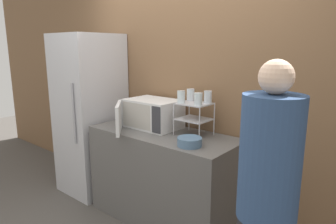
% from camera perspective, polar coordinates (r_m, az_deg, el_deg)
% --- Properties ---
extents(wall_back, '(8.00, 0.06, 2.60)m').
position_cam_1_polar(wall_back, '(3.07, 3.28, 4.42)').
color(wall_back, brown).
rests_on(wall_back, ground_plane).
extents(counter, '(1.49, 0.63, 0.92)m').
position_cam_1_polar(counter, '(3.04, -0.99, -12.24)').
color(counter, '#595654').
rests_on(counter, ground_plane).
extents(microwave, '(0.55, 0.69, 0.29)m').
position_cam_1_polar(microwave, '(3.02, -3.18, -0.32)').
color(microwave, silver).
rests_on(microwave, counter).
extents(dish_rack, '(0.29, 0.25, 0.30)m').
position_cam_1_polar(dish_rack, '(2.75, 4.99, 0.01)').
color(dish_rack, '#B2B2B7').
rests_on(dish_rack, counter).
extents(glass_front_left, '(0.07, 0.07, 0.11)m').
position_cam_1_polar(glass_front_left, '(2.72, 2.52, 2.91)').
color(glass_front_left, silver).
rests_on(glass_front_left, dish_rack).
extents(glass_back_right, '(0.07, 0.07, 0.11)m').
position_cam_1_polar(glass_back_right, '(2.73, 7.60, 2.86)').
color(glass_back_right, silver).
rests_on(glass_back_right, dish_rack).
extents(glass_front_right, '(0.07, 0.07, 0.11)m').
position_cam_1_polar(glass_front_right, '(2.61, 5.78, 2.46)').
color(glass_front_right, silver).
rests_on(glass_front_right, dish_rack).
extents(glass_back_left, '(0.07, 0.07, 0.11)m').
position_cam_1_polar(glass_back_left, '(2.84, 4.32, 3.31)').
color(glass_back_left, silver).
rests_on(glass_back_left, dish_rack).
extents(bowl, '(0.21, 0.21, 0.07)m').
position_cam_1_polar(bowl, '(2.49, 4.14, -5.68)').
color(bowl, slate).
rests_on(bowl, counter).
extents(person, '(0.33, 0.33, 1.66)m').
position_cam_1_polar(person, '(1.80, 18.42, -14.10)').
color(person, '#2D2D33').
rests_on(person, ground_plane).
extents(refrigerator, '(0.63, 0.69, 1.87)m').
position_cam_1_polar(refrigerator, '(3.67, -14.56, -0.48)').
color(refrigerator, '#B7B7BC').
rests_on(refrigerator, ground_plane).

